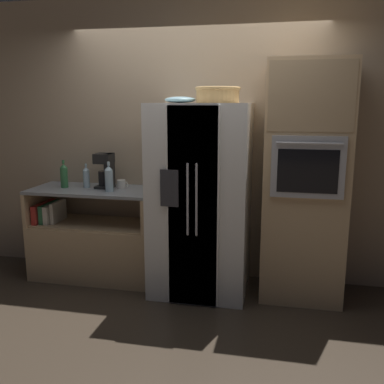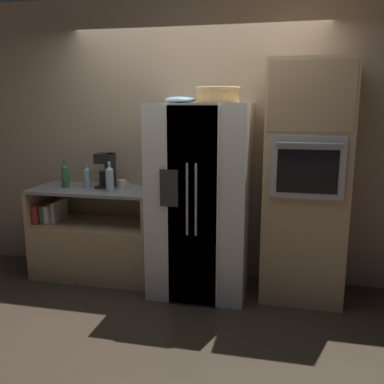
% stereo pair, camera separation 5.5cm
% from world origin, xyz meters
% --- Properties ---
extents(ground_plane, '(20.00, 20.00, 0.00)m').
position_xyz_m(ground_plane, '(0.00, 0.00, 0.00)').
color(ground_plane, '#382D23').
extents(wall_back, '(12.00, 0.06, 2.80)m').
position_xyz_m(wall_back, '(0.00, 0.49, 1.40)').
color(wall_back, tan).
rests_on(wall_back, ground_plane).
extents(counter_left, '(1.26, 0.60, 0.93)m').
position_xyz_m(counter_left, '(-1.00, 0.16, 0.34)').
color(counter_left, tan).
rests_on(counter_left, ground_plane).
extents(refrigerator, '(0.89, 0.81, 1.77)m').
position_xyz_m(refrigerator, '(0.13, 0.07, 0.89)').
color(refrigerator, white).
rests_on(refrigerator, ground_plane).
extents(wall_oven, '(0.72, 0.68, 2.14)m').
position_xyz_m(wall_oven, '(1.07, 0.15, 1.07)').
color(wall_oven, tan).
rests_on(wall_oven, ground_plane).
extents(wicker_basket, '(0.40, 0.40, 0.14)m').
position_xyz_m(wicker_basket, '(0.29, 0.03, 1.85)').
color(wicker_basket, tan).
rests_on(wicker_basket, refrigerator).
extents(fruit_bowl, '(0.28, 0.28, 0.06)m').
position_xyz_m(fruit_bowl, '(-0.05, 0.02, 1.80)').
color(fruit_bowl, '#668C99').
rests_on(fruit_bowl, refrigerator).
extents(bottle_tall, '(0.07, 0.07, 0.28)m').
position_xyz_m(bottle_tall, '(-1.30, 0.16, 1.05)').
color(bottle_tall, '#33723F').
rests_on(bottle_tall, counter_left).
extents(bottle_short, '(0.06, 0.06, 0.25)m').
position_xyz_m(bottle_short, '(-1.08, 0.20, 1.04)').
color(bottle_short, silver).
rests_on(bottle_short, counter_left).
extents(bottle_wide, '(0.08, 0.08, 0.29)m').
position_xyz_m(bottle_wide, '(-0.78, 0.07, 1.06)').
color(bottle_wide, silver).
rests_on(bottle_wide, counter_left).
extents(mug, '(0.12, 0.09, 0.09)m').
position_xyz_m(mug, '(-0.71, 0.23, 0.97)').
color(mug, silver).
rests_on(mug, counter_left).
extents(coffee_maker, '(0.17, 0.17, 0.35)m').
position_xyz_m(coffee_maker, '(-0.87, 0.22, 1.12)').
color(coffee_maker, black).
rests_on(coffee_maker, counter_left).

